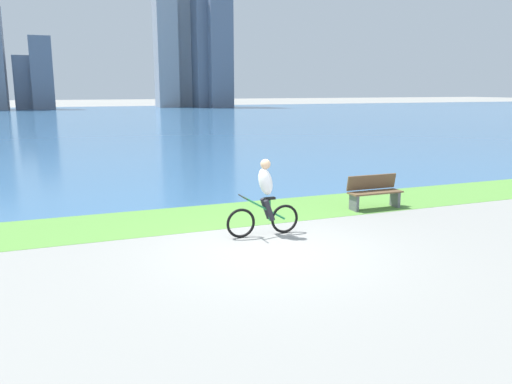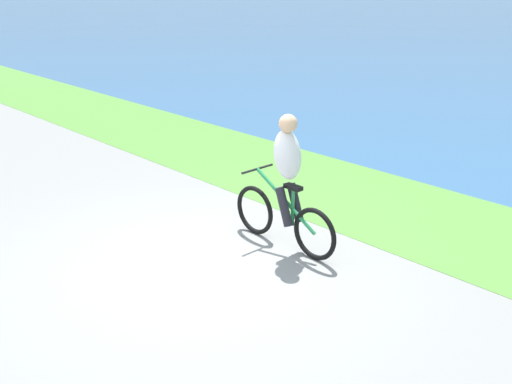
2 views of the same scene
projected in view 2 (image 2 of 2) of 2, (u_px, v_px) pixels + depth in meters
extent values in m
plane|color=gray|center=(203.00, 265.00, 7.16)|extent=(300.00, 300.00, 0.00)
cube|color=#59933D|center=(366.00, 199.00, 9.18)|extent=(120.00, 2.53, 0.01)
torus|color=black|center=(255.00, 210.00, 7.91)|extent=(0.65, 0.06, 0.65)
torus|color=black|center=(315.00, 234.00, 7.20)|extent=(0.65, 0.06, 0.65)
cylinder|color=#268C4C|center=(285.00, 200.00, 7.44)|extent=(1.01, 0.04, 0.61)
cylinder|color=#268C4C|center=(293.00, 207.00, 7.36)|extent=(0.04, 0.04, 0.48)
cube|color=black|center=(293.00, 187.00, 7.27)|extent=(0.24, 0.10, 0.05)
cylinder|color=black|center=(257.00, 169.00, 7.67)|extent=(0.03, 0.52, 0.03)
ellipsoid|color=white|center=(288.00, 155.00, 7.21)|extent=(0.40, 0.36, 0.65)
sphere|color=#D8AD84|center=(288.00, 123.00, 7.08)|extent=(0.22, 0.22, 0.22)
cylinder|color=#26262D|center=(284.00, 207.00, 7.33)|extent=(0.27, 0.11, 0.49)
cylinder|color=#26262D|center=(295.00, 203.00, 7.46)|extent=(0.27, 0.11, 0.49)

